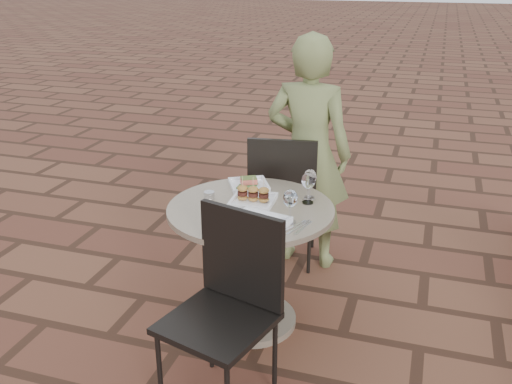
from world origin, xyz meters
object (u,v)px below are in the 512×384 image
(diner, at_px, (308,154))
(plate_salmon, at_px, (249,184))
(cafe_table, at_px, (251,248))
(plate_tuna, at_px, (256,224))
(plate_sliders, at_px, (253,197))
(chair_far, at_px, (283,190))
(chair_near, at_px, (229,294))

(diner, xyz_separation_m, plate_salmon, (-0.23, -0.56, -0.03))
(cafe_table, xyz_separation_m, plate_salmon, (-0.10, 0.28, 0.26))
(plate_tuna, bearing_deg, cafe_table, 114.29)
(plate_sliders, bearing_deg, plate_salmon, 114.14)
(cafe_table, xyz_separation_m, plate_tuna, (0.10, -0.23, 0.26))
(plate_salmon, xyz_separation_m, plate_sliders, (0.10, -0.22, 0.02))
(plate_salmon, distance_m, plate_sliders, 0.24)
(plate_sliders, distance_m, plate_tuna, 0.31)
(plate_tuna, bearing_deg, chair_far, 96.82)
(chair_near, height_order, plate_salmon, chair_near)
(diner, bearing_deg, chair_near, 91.23)
(chair_near, relative_size, plate_sliders, 3.86)
(diner, relative_size, plate_sliders, 6.48)
(chair_far, bearing_deg, plate_tuna, 88.23)
(cafe_table, xyz_separation_m, chair_far, (-0.01, 0.72, 0.07))
(chair_far, height_order, diner, diner)
(diner, height_order, plate_salmon, diner)
(chair_far, distance_m, diner, 0.29)
(diner, distance_m, plate_salmon, 0.60)
(cafe_table, distance_m, diner, 0.90)
(cafe_table, relative_size, chair_near, 0.97)
(chair_near, height_order, diner, diner)
(diner, bearing_deg, plate_salmon, 70.51)
(plate_salmon, relative_size, plate_tuna, 0.90)
(cafe_table, relative_size, plate_tuna, 2.78)
(chair_near, distance_m, plate_salmon, 0.90)
(cafe_table, bearing_deg, plate_salmon, 110.40)
(chair_far, distance_m, plate_salmon, 0.49)
(chair_far, relative_size, diner, 0.59)
(plate_salmon, bearing_deg, diner, 67.74)
(cafe_table, bearing_deg, plate_sliders, 94.96)
(plate_tuna, bearing_deg, plate_salmon, 112.20)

